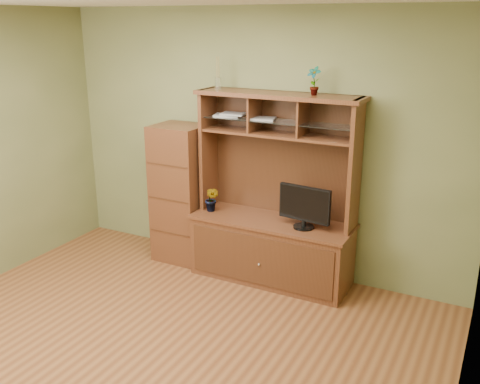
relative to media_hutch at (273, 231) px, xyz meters
The scene contains 8 objects.
room 1.94m from the media_hutch, 100.61° to the right, with size 4.54×4.04×2.74m.
media_hutch is the anchor object (origin of this frame).
monitor 0.51m from the media_hutch, 13.04° to the right, with size 0.52×0.20×0.41m.
orchid_plant 0.71m from the media_hutch, behind, with size 0.15×0.12×0.26m, color #29551D.
top_plant 1.55m from the media_hutch, 12.44° to the left, with size 0.14×0.09×0.26m, color #355C20.
reed_diffuser 1.64m from the media_hutch, behind, with size 0.06×0.06×0.32m.
magazines 1.20m from the media_hutch, 169.38° to the left, with size 0.68×0.25×0.04m.
side_cabinet 1.13m from the media_hutch, behind, with size 0.54×0.49×1.51m.
Camera 1 is at (2.34, -2.89, 2.56)m, focal length 40.00 mm.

